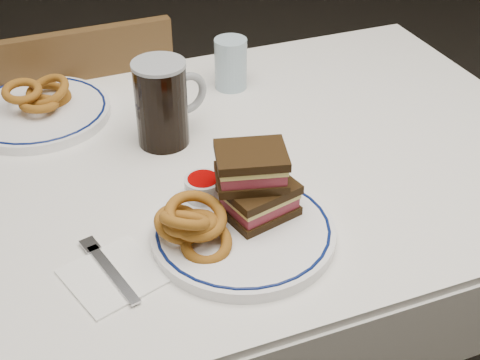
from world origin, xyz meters
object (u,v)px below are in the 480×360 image
object	(u,v)px
beer_mug	(163,102)
far_plate	(38,112)
chair_far	(93,156)
main_plate	(243,232)
reuben_sandwich	(255,183)

from	to	relation	value
beer_mug	far_plate	xyz separation A→B (m)	(-0.22, 0.18, -0.07)
beer_mug	far_plate	distance (m)	0.29
chair_far	main_plate	bearing A→B (deg)	-80.52
chair_far	reuben_sandwich	xyz separation A→B (m)	(0.16, -0.72, 0.36)
chair_far	far_plate	size ratio (longest dim) A/B	2.97
beer_mug	chair_far	bearing A→B (deg)	101.89
main_plate	chair_far	bearing A→B (deg)	99.48
main_plate	beer_mug	size ratio (longest dim) A/B	1.75
main_plate	far_plate	world-z (taller)	same
chair_far	far_plate	world-z (taller)	chair_far
beer_mug	far_plate	bearing A→B (deg)	139.81
reuben_sandwich	beer_mug	size ratio (longest dim) A/B	0.82
chair_far	far_plate	bearing A→B (deg)	-116.26
main_plate	reuben_sandwich	bearing A→B (deg)	44.09
chair_far	main_plate	xyz separation A→B (m)	(0.13, -0.75, 0.29)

